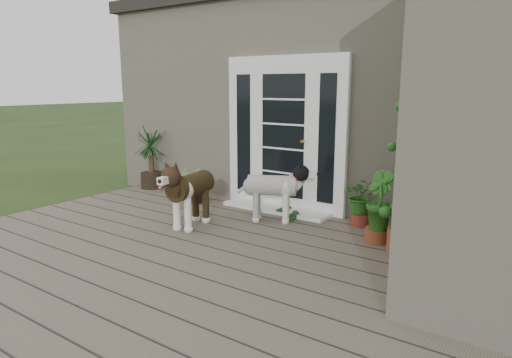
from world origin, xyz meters
The scene contains 15 objects.
deck centered at (0.00, 0.40, 0.06)m, with size 6.20×4.60×0.12m, color #6B5B4C.
house_main centered at (0.00, 4.65, 1.55)m, with size 7.40×4.00×3.10m, color #665E54.
roof_main centered at (0.00, 4.65, 3.20)m, with size 7.60×4.20×0.20m, color #2D2826.
door_unit centered at (-0.20, 2.60, 1.19)m, with size 1.90×0.14×2.15m, color white.
door_step centered at (-0.20, 2.40, 0.14)m, with size 1.60×0.40×0.05m, color white.
brindle_dog centered at (-0.68, 1.17, 0.50)m, with size 0.39×0.92×0.77m, color #3A2B15, non-canonical shape.
white_dog centered at (0.03, 1.93, 0.47)m, with size 0.36×0.84×0.70m, color silver, non-canonical shape.
spider_plant centered at (-1.50, 2.10, 0.42)m, with size 0.57×0.57×0.61m, color #8DAD6A, non-canonical shape.
yucca centered at (-2.74, 2.40, 0.65)m, with size 0.73×0.73×1.06m, color black, non-canonical shape.
herb_a centered at (1.05, 2.40, 0.39)m, with size 0.42×0.42×0.54m, color #26641C.
herb_b centered at (1.44, 1.94, 0.42)m, with size 0.40×0.40×0.60m, color #245919.
herb_c centered at (2.27, 2.40, 0.43)m, with size 0.39×0.39×0.61m, color #1D5117.
sapling centered at (1.78, 1.79, 1.05)m, with size 0.55×0.55×1.86m, color #174E16, non-canonical shape.
clog_left centered at (0.20, 2.18, 0.16)m, with size 0.12×0.26×0.08m, color #17391C, non-canonical shape.
clog_right centered at (-0.04, 2.34, 0.16)m, with size 0.14×0.30×0.09m, color #15361C, non-canonical shape.
Camera 1 is at (3.07, -2.83, 1.87)m, focal length 31.49 mm.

